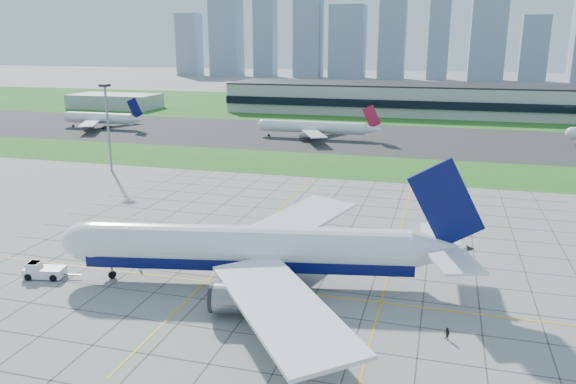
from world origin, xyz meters
name	(u,v)px	position (x,y,z in m)	size (l,w,h in m)	color
ground	(269,284)	(0.00, 0.00, 0.00)	(1400.00, 1400.00, 0.00)	gray
grass_median	(357,167)	(0.00, 90.00, 0.02)	(700.00, 35.00, 0.04)	#23621C
asphalt_taxiway	(378,138)	(0.00, 145.00, 0.03)	(700.00, 75.00, 0.04)	#383838
grass_far	(401,108)	(0.00, 255.00, 0.02)	(700.00, 145.00, 0.04)	#23621C
apron_markings	(290,259)	(0.43, 11.09, 0.02)	(120.00, 130.00, 0.03)	#474744
terminal	(476,100)	(40.00, 229.87, 7.89)	(260.00, 43.00, 15.80)	#B7B7B2
service_block	(115,101)	(-160.00, 210.00, 4.00)	(50.00, 25.00, 8.00)	#B7B7B2
light_mast	(107,117)	(-70.00, 65.00, 16.18)	(2.50, 2.50, 25.60)	gray
city_skyline	(417,19)	(-8.71, 520.00, 59.09)	(523.00, 32.40, 160.00)	#8496AD
airliner	(252,249)	(-2.55, -0.45, 5.74)	(66.06, 66.32, 20.98)	white
pushback_tug	(43,271)	(-36.36, -7.59, 1.15)	(9.42, 4.24, 2.59)	white
crew_near	(140,265)	(-22.78, -0.40, 0.83)	(0.61, 0.40, 1.66)	black
crew_far	(447,334)	(27.44, -10.44, 0.84)	(0.82, 0.64, 1.69)	black
distant_jet_0	(101,118)	(-122.20, 138.97, 4.48)	(37.54, 42.66, 14.08)	white
distant_jet_1	(314,127)	(-24.56, 138.05, 4.49)	(47.66, 42.66, 14.08)	white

